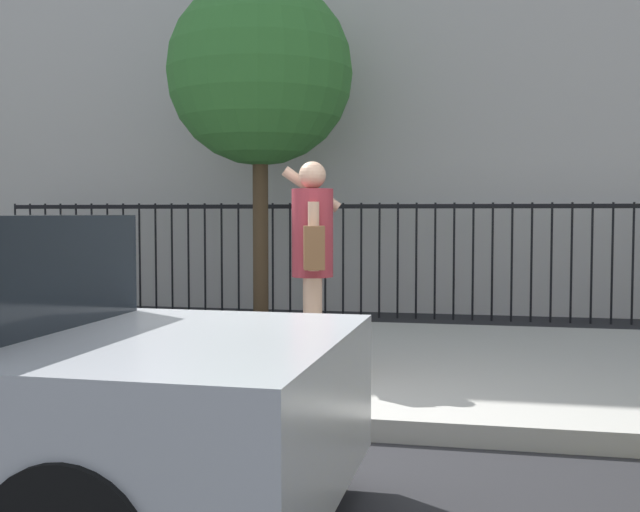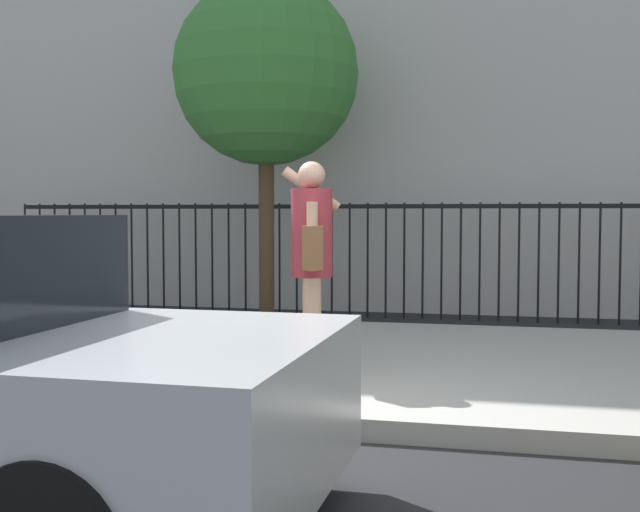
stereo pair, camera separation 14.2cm
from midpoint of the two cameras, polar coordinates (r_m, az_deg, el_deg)
The scene contains 6 objects.
ground_plane at distance 5.19m, azimuth -1.00°, elevation -13.19°, with size 60.00×60.00×0.00m, color black.
sidewalk at distance 7.28m, azimuth 2.90°, elevation -7.82°, with size 28.00×4.40×0.15m, color #9E9B93.
iron_fence at distance 10.82m, azimuth 5.98°, elevation 0.82°, with size 12.03×0.04×1.60m.
pedestrian_on_phone at distance 6.37m, azimuth -1.18°, elevation 0.42°, with size 0.51×0.71×1.73m.
street_bench at distance 9.80m, azimuth -21.60°, elevation -1.81°, with size 1.60×0.45×0.95m.
street_tree_mid at distance 10.53m, azimuth -4.79°, elevation 13.11°, with size 2.43×2.43×4.51m.
Camera 1 is at (1.04, -4.87, 1.46)m, focal length 43.96 mm.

